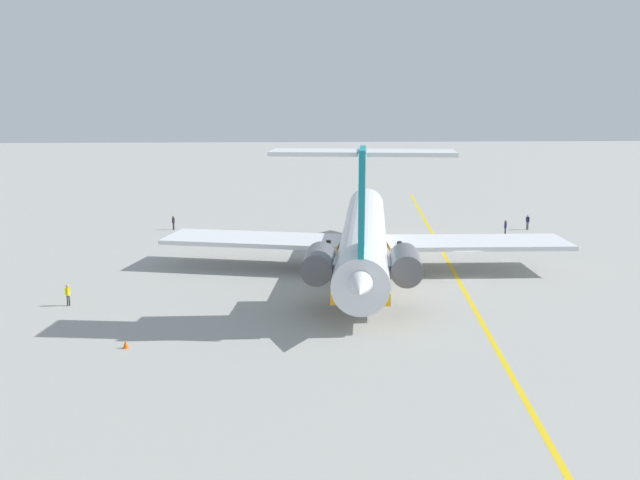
{
  "coord_description": "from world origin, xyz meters",
  "views": [
    {
      "loc": [
        -60.25,
        15.94,
        15.47
      ],
      "look_at": [
        2.96,
        12.59,
        2.87
      ],
      "focal_mm": 40.16,
      "sensor_mm": 36.0,
      "label": 1
    }
  ],
  "objects": [
    {
      "name": "ground_crew_near_nose",
      "position": [
        24.53,
        28.97,
        1.06
      ],
      "size": [
        0.35,
        0.3,
        1.67
      ],
      "rotation": [
        0.0,
        0.0,
        4.03
      ],
      "color": "black",
      "rests_on": "ground"
    },
    {
      "name": "ground_crew_near_tail",
      "position": [
        22.37,
        -13.26,
        1.15
      ],
      "size": [
        0.36,
        0.34,
        1.82
      ],
      "rotation": [
        0.0,
        0.0,
        2.33
      ],
      "color": "black",
      "rests_on": "ground"
    },
    {
      "name": "safety_cone_nose",
      "position": [
        -16.85,
        25.89,
        0.28
      ],
      "size": [
        0.4,
        0.4,
        0.55
      ],
      "primitive_type": "cone",
      "color": "#EA590F",
      "rests_on": "ground"
    },
    {
      "name": "ground",
      "position": [
        0.0,
        0.0,
        0.0
      ],
      "size": [
        392.53,
        392.53,
        0.0
      ],
      "primitive_type": "plane",
      "color": "#9E9E99"
    },
    {
      "name": "ground_crew_portside",
      "position": [
        19.13,
        -9.56,
        1.1
      ],
      "size": [
        0.35,
        0.31,
        1.73
      ],
      "rotation": [
        0.0,
        0.0,
        0.86
      ],
      "color": "black",
      "rests_on": "ground"
    },
    {
      "name": "ground_crew_starboard",
      "position": [
        -7.13,
        32.23,
        1.06
      ],
      "size": [
        0.29,
        0.35,
        1.68
      ],
      "rotation": [
        0.0,
        0.0,
        0.65
      ],
      "color": "black",
      "rests_on": "ground"
    },
    {
      "name": "main_jetliner",
      "position": [
        1.79,
        8.74,
        3.33
      ],
      "size": [
        41.95,
        37.13,
        12.22
      ],
      "rotation": [
        0.0,
        0.0,
        -0.13
      ],
      "color": "silver",
      "rests_on": "ground"
    },
    {
      "name": "taxiway_centreline",
      "position": [
        2.96,
        0.39,
        0.0
      ],
      "size": [
        103.29,
        11.08,
        0.01
      ],
      "primitive_type": "cube",
      "rotation": [
        0.0,
        0.0,
        -0.1
      ],
      "color": "gold",
      "rests_on": "ground"
    }
  ]
}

